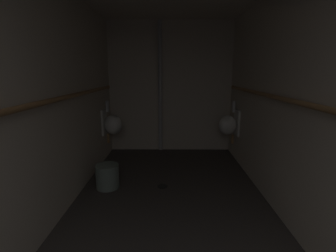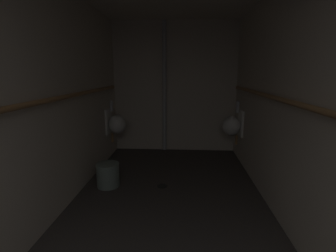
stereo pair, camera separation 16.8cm
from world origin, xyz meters
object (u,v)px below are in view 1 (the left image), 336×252
Objects in this scene: urinal_right_mid at (229,124)px; standpipe_back_wall at (160,88)px; urinal_left_mid at (112,124)px; floor_drain at (162,186)px; waste_bin at (107,176)px.

standpipe_back_wall is (-1.21, 0.47, 0.59)m from urinal_right_mid.
floor_drain is (0.91, -1.11, -0.63)m from urinal_left_mid.
urinal_left_mid is 2.38× the size of waste_bin.
floor_drain is (0.08, -1.56, -1.22)m from standpipe_back_wall.
urinal_right_mid is at bearing 44.04° from floor_drain.
standpipe_back_wall reaches higher than urinal_right_mid.
urinal_right_mid reaches higher than floor_drain.
urinal_left_mid is 5.39× the size of floor_drain.
floor_drain is 0.44× the size of waste_bin.
urinal_left_mid is 1.57m from floor_drain.
waste_bin is (-0.65, -1.59, -1.06)m from standpipe_back_wall.
standpipe_back_wall is 7.55× the size of waste_bin.
urinal_left_mid is at bearing 129.38° from floor_drain.
urinal_left_mid reaches higher than waste_bin.
standpipe_back_wall is (0.83, 0.45, 0.59)m from urinal_left_mid.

